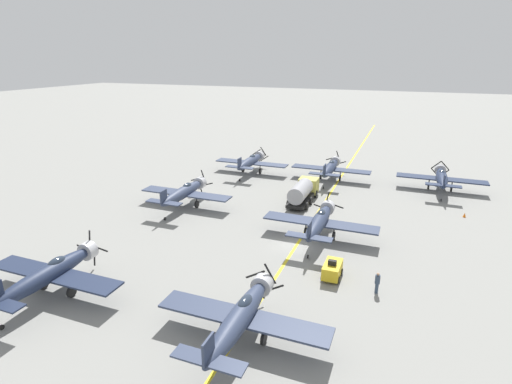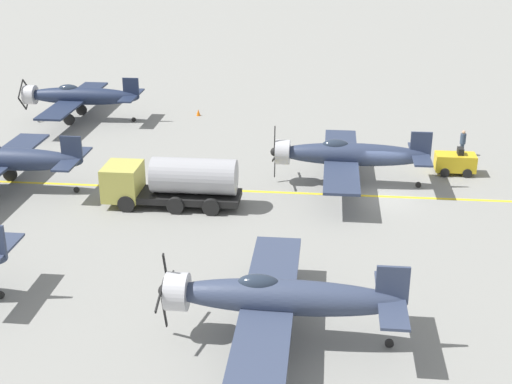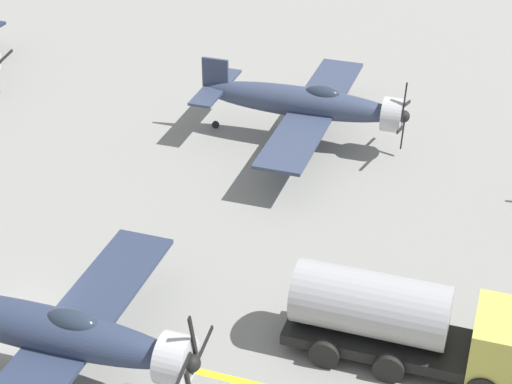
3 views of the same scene
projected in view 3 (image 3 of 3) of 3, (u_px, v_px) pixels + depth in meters
ground_plane at (25, 330)px, 29.08m from camera, size 400.00×400.00×0.00m
taxiway_stripe at (25, 330)px, 29.08m from camera, size 0.30×160.00×0.01m
airplane_mid_center at (53, 332)px, 25.97m from camera, size 12.00×9.98×3.77m
airplane_mid_left at (306, 103)px, 39.67m from camera, size 12.00×9.98×3.73m
fuel_tanker at (412, 323)px, 27.09m from camera, size 2.68×8.00×2.98m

